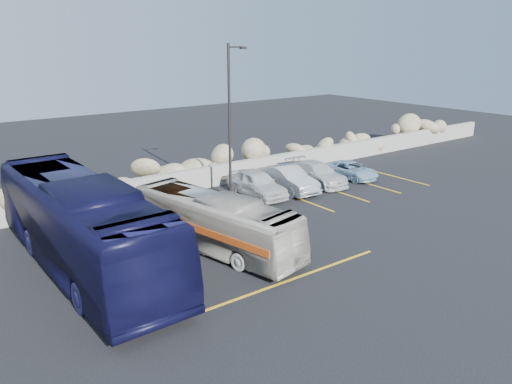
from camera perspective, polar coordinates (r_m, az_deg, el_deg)
ground at (r=18.53m, az=7.20°, el=-9.18°), size 90.00×90.00×0.00m
seawall at (r=27.62m, az=-10.15°, el=0.89°), size 60.00×0.40×1.20m
riprap_pile at (r=28.49m, az=-11.31°, el=2.77°), size 54.00×2.80×2.60m
parking_lines at (r=25.23m, az=6.14°, el=-1.90°), size 18.16×9.36×0.01m
lamppost at (r=25.97m, az=-2.96°, el=8.46°), size 1.14×0.18×8.00m
vintage_bus at (r=20.09m, az=-4.79°, el=-3.44°), size 3.54×8.40×2.28m
tour_coach at (r=19.29m, az=-19.29°, el=-3.48°), size 3.07×12.25×3.40m
car_a at (r=26.95m, az=0.10°, el=1.00°), size 1.87×4.25×1.42m
car_b at (r=27.93m, az=3.69°, el=1.50°), size 1.70×4.28×1.38m
car_c at (r=29.53m, az=6.96°, el=2.13°), size 2.00×4.44×1.26m
car_d at (r=31.12m, az=10.75°, el=2.48°), size 1.80×3.68×1.01m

